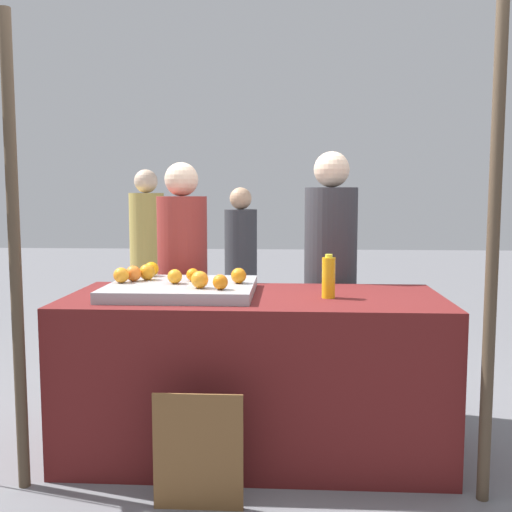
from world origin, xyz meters
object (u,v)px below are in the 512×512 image
at_px(orange_0, 147,272).
at_px(orange_1, 151,269).
at_px(vendor_left, 183,295).
at_px(stall_counter, 254,373).
at_px(juice_bottle, 329,277).
at_px(chalkboard_sign, 198,453).
at_px(vendor_right, 330,292).

height_order(orange_0, orange_1, orange_0).
relative_size(orange_0, vendor_left, 0.06).
relative_size(stall_counter, juice_bottle, 8.74).
xyz_separation_m(stall_counter, orange_0, (-0.62, 0.13, 0.54)).
xyz_separation_m(juice_bottle, vendor_left, (-0.91, 0.71, -0.23)).
xyz_separation_m(orange_0, orange_1, (-0.01, 0.15, -0.00)).
bearing_deg(orange_0, vendor_left, 78.05).
xyz_separation_m(chalkboard_sign, vendor_right, (0.67, 1.30, 0.52)).
distance_m(orange_1, chalkboard_sign, 1.25).
distance_m(stall_counter, orange_0, 0.84).
height_order(stall_counter, vendor_right, vendor_right).
height_order(orange_1, chalkboard_sign, orange_1).
distance_m(juice_bottle, chalkboard_sign, 1.11).
bearing_deg(stall_counter, chalkboard_sign, -108.54).
bearing_deg(vendor_left, orange_1, -108.20).
relative_size(orange_0, juice_bottle, 0.39).
xyz_separation_m(stall_counter, chalkboard_sign, (-0.22, -0.64, -0.17)).
bearing_deg(vendor_right, chalkboard_sign, -117.40).
relative_size(juice_bottle, vendor_left, 0.14).
xyz_separation_m(stall_counter, juice_bottle, (0.40, -0.06, 0.55)).
height_order(juice_bottle, vendor_left, vendor_left).
bearing_deg(orange_1, chalkboard_sign, -65.75).
relative_size(orange_1, juice_bottle, 0.37).
xyz_separation_m(orange_0, juice_bottle, (1.02, -0.19, 0.01)).
bearing_deg(vendor_right, orange_1, -161.50).
xyz_separation_m(juice_bottle, chalkboard_sign, (-0.61, -0.59, -0.72)).
bearing_deg(chalkboard_sign, orange_1, 114.25).
relative_size(chalkboard_sign, vendor_right, 0.33).
height_order(juice_bottle, chalkboard_sign, juice_bottle).
relative_size(stall_counter, chalkboard_sign, 3.69).
bearing_deg(orange_1, vendor_left, 71.80).
distance_m(juice_bottle, vendor_left, 1.18).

